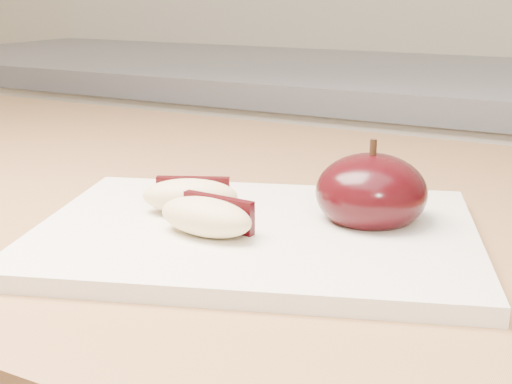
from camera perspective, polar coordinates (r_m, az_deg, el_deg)
The scene contains 5 objects.
back_cabinet at distance 1.39m, azimuth 16.33°, elevation -10.50°, with size 2.40×0.62×0.94m.
cutting_board at distance 0.51m, azimuth -0.00°, elevation -3.36°, with size 0.31×0.23×0.01m, color silver.
apple_half at distance 0.52m, azimuth 9.19°, elevation -0.04°, with size 0.10×0.10×0.07m.
apple_wedge_a at distance 0.54m, azimuth -5.26°, elevation -0.29°, with size 0.08×0.06×0.03m.
apple_wedge_b at distance 0.49m, azimuth -3.92°, elevation -1.96°, with size 0.07×0.04×0.03m.
Camera 1 is at (0.24, -0.03, 1.08)m, focal length 50.00 mm.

